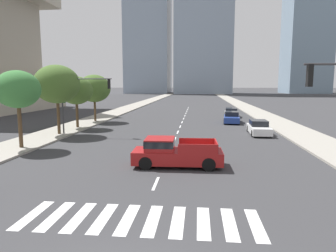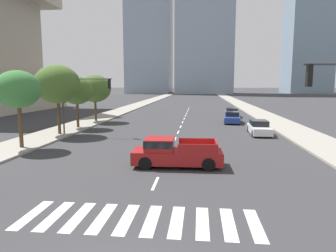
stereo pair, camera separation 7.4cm
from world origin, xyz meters
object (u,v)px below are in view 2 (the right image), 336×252
at_px(sedan_white_0, 232,113).
at_px(street_tree_third, 77,91).
at_px(street_tree_nearest, 18,90).
at_px(street_tree_fourth, 95,88).
at_px(sedan_blue_2, 232,118).
at_px(street_tree_second, 57,84).
at_px(pickup_truck, 173,153).
at_px(sedan_white_1, 259,128).
at_px(traffic_signal_far, 81,93).

bearing_deg(sedan_white_0, street_tree_third, -48.35).
bearing_deg(street_tree_nearest, street_tree_fourth, 90.00).
bearing_deg(sedan_blue_2, street_tree_second, -51.64).
height_order(pickup_truck, street_tree_fourth, street_tree_fourth).
height_order(street_tree_nearest, street_tree_third, street_tree_nearest).
bearing_deg(sedan_blue_2, sedan_white_1, 16.17).
distance_m(sedan_blue_2, traffic_signal_far, 18.94).
xyz_separation_m(sedan_white_1, street_tree_nearest, (-18.89, -8.68, 3.79)).
height_order(sedan_white_1, street_tree_fourth, street_tree_fourth).
relative_size(sedan_white_0, sedan_blue_2, 0.99).
bearing_deg(street_tree_second, sedan_blue_2, 32.95).
bearing_deg(street_tree_second, traffic_signal_far, 2.72).
bearing_deg(street_tree_nearest, sedan_white_1, 24.66).
bearing_deg(pickup_truck, street_tree_fourth, -61.41).
distance_m(sedan_blue_2, street_tree_fourth, 17.65).
bearing_deg(street_tree_fourth, sedan_blue_2, 3.46).
height_order(sedan_blue_2, street_tree_third, street_tree_third).
bearing_deg(sedan_white_0, traffic_signal_far, -36.73).
bearing_deg(sedan_blue_2, pickup_truck, -9.63).
height_order(sedan_blue_2, street_tree_nearest, street_tree_nearest).
height_order(sedan_blue_2, traffic_signal_far, traffic_signal_far).
distance_m(sedan_white_0, street_tree_nearest, 30.31).
xyz_separation_m(traffic_signal_far, street_tree_third, (-2.24, 4.30, 0.13)).
distance_m(sedan_white_0, sedan_blue_2, 6.81).
height_order(sedan_blue_2, street_tree_second, street_tree_second).
height_order(sedan_white_1, sedan_blue_2, sedan_blue_2).
xyz_separation_m(pickup_truck, street_tree_third, (-11.62, 14.14, 3.31)).
bearing_deg(street_tree_fourth, pickup_truck, -59.67).
height_order(traffic_signal_far, street_tree_second, street_tree_second).
xyz_separation_m(sedan_white_0, street_tree_fourth, (-17.92, -7.82, 3.66)).
xyz_separation_m(sedan_white_0, sedan_white_1, (0.98, -15.47, 0.02)).
xyz_separation_m(sedan_white_1, traffic_signal_far, (-16.65, -2.38, 3.37)).
relative_size(pickup_truck, street_tree_second, 0.82).
height_order(traffic_signal_far, street_tree_fourth, street_tree_fourth).
bearing_deg(pickup_truck, sedan_blue_2, -106.78).
relative_size(sedan_white_1, street_tree_second, 0.71).
bearing_deg(sedan_white_1, sedan_white_0, -175.06).
bearing_deg(sedan_white_1, street_tree_fourth, -110.71).
xyz_separation_m(pickup_truck, sedan_white_0, (6.29, 27.69, -0.22)).
bearing_deg(traffic_signal_far, pickup_truck, -46.36).
distance_m(sedan_white_1, street_tree_second, 19.51).
bearing_deg(sedan_blue_2, traffic_signal_far, -48.17).
bearing_deg(traffic_signal_far, street_tree_fourth, 102.60).
bearing_deg(pickup_truck, street_tree_second, -41.68).
bearing_deg(street_tree_third, street_tree_nearest, -90.00).
relative_size(sedan_white_0, street_tree_third, 0.89).
bearing_deg(sedan_white_0, sedan_blue_2, -1.13).
bearing_deg(street_tree_third, sedan_white_0, 37.09).
xyz_separation_m(pickup_truck, street_tree_fourth, (-11.62, 19.87, 3.44)).
distance_m(sedan_white_1, sedan_blue_2, 8.85).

